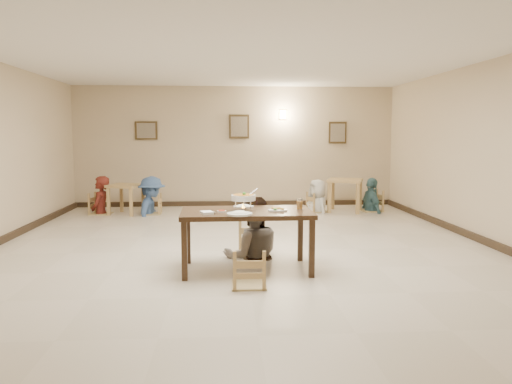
{
  "coord_description": "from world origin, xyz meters",
  "views": [
    {
      "loc": [
        -0.3,
        -7.61,
        1.78
      ],
      "look_at": [
        0.17,
        -0.41,
        0.96
      ],
      "focal_mm": 35.0,
      "sensor_mm": 36.0,
      "label": 1
    }
  ],
  "objects": [
    {
      "name": "wall_sconce",
      "position": [
        1.2,
        4.96,
        2.3
      ],
      "size": [
        0.16,
        0.05,
        0.22
      ],
      "primitive_type": "cube",
      "color": "#FFD88C",
      "rests_on": "wall_back"
    },
    {
      "name": "picture_a",
      "position": [
        -2.2,
        4.96,
        1.9
      ],
      "size": [
        0.55,
        0.04,
        0.45
      ],
      "color": "#3A2B16",
      "rests_on": "wall_back"
    },
    {
      "name": "picture_b",
      "position": [
        0.1,
        4.96,
        2.0
      ],
      "size": [
        0.5,
        0.04,
        0.6
      ],
      "color": "#3A2B16",
      "rests_on": "wall_back"
    },
    {
      "name": "baseboard_right",
      "position": [
        3.97,
        0.0,
        0.06
      ],
      "size": [
        0.06,
        10.0,
        0.12
      ],
      "primitive_type": "cube",
      "color": "#2F2217",
      "rests_on": "floor"
    },
    {
      "name": "wall_back",
      "position": [
        0.0,
        5.0,
        1.5
      ],
      "size": [
        10.0,
        0.0,
        10.0
      ],
      "primitive_type": "plane",
      "rotation": [
        1.57,
        0.0,
        0.0
      ],
      "color": "#CCB694",
      "rests_on": "floor"
    },
    {
      "name": "ceiling",
      "position": [
        0.0,
        0.0,
        3.0
      ],
      "size": [
        10.0,
        10.0,
        0.0
      ],
      "primitive_type": "plane",
      "color": "white",
      "rests_on": "wall_back"
    },
    {
      "name": "chair_near",
      "position": [
        -0.01,
        -1.85,
        0.43
      ],
      "size": [
        0.41,
        0.41,
        0.87
      ],
      "rotation": [
        0.0,
        0.0,
        3.12
      ],
      "color": "tan",
      "rests_on": "floor"
    },
    {
      "name": "bg_chair_lr",
      "position": [
        -1.93,
        3.73,
        0.44
      ],
      "size": [
        0.41,
        0.41,
        0.88
      ],
      "rotation": [
        0.0,
        0.0,
        -1.59
      ],
      "color": "tan",
      "rests_on": "floor"
    },
    {
      "name": "fried_plate",
      "position": [
        0.4,
        -1.2,
        0.82
      ],
      "size": [
        0.25,
        0.25,
        0.06
      ],
      "color": "white",
      "rests_on": "main_table"
    },
    {
      "name": "curry_warmer",
      "position": [
        -0.04,
        -1.12,
        0.97
      ],
      "size": [
        0.36,
        0.32,
        0.29
      ],
      "color": "silver",
      "rests_on": "main_table"
    },
    {
      "name": "bg_chair_rl",
      "position": [
        1.89,
        3.83,
        0.43
      ],
      "size": [
        0.41,
        0.41,
        0.87
      ],
      "rotation": [
        0.0,
        0.0,
        1.9
      ],
      "color": "tan",
      "rests_on": "floor"
    },
    {
      "name": "main_diner",
      "position": [
        0.12,
        -0.41,
        0.9
      ],
      "size": [
        0.94,
        0.77,
        1.79
      ],
      "primitive_type": "imported",
      "rotation": [
        0.0,
        0.0,
        3.25
      ],
      "color": "gray",
      "rests_on": "floor"
    },
    {
      "name": "drink_glass",
      "position": [
        0.71,
        -1.09,
        0.87
      ],
      "size": [
        0.08,
        0.08,
        0.15
      ],
      "color": "white",
      "rests_on": "main_table"
    },
    {
      "name": "baseboard_back",
      "position": [
        0.0,
        4.97,
        0.06
      ],
      "size": [
        8.0,
        0.06,
        0.12
      ],
      "primitive_type": "cube",
      "color": "#2F2217",
      "rests_on": "floor"
    },
    {
      "name": "bg_diner_a",
      "position": [
        -3.09,
        3.81,
        0.87
      ],
      "size": [
        0.48,
        0.67,
        1.73
      ],
      "primitive_type": "imported",
      "rotation": [
        0.0,
        0.0,
        4.6
      ],
      "color": "#5E1E17",
      "rests_on": "floor"
    },
    {
      "name": "bg_table_right",
      "position": [
        2.54,
        3.82,
        0.63
      ],
      "size": [
        0.98,
        0.98,
        0.77
      ],
      "rotation": [
        0.0,
        0.0,
        -0.35
      ],
      "color": "tan",
      "rests_on": "floor"
    },
    {
      "name": "wall_right",
      "position": [
        4.0,
        0.0,
        1.5
      ],
      "size": [
        0.0,
        10.0,
        10.0
      ],
      "primitive_type": "plane",
      "rotation": [
        1.57,
        0.0,
        -1.57
      ],
      "color": "#CCB694",
      "rests_on": "floor"
    },
    {
      "name": "bg_table_left",
      "position": [
        -2.51,
        3.78,
        0.55
      ],
      "size": [
        0.86,
        0.86,
        0.68
      ],
      "rotation": [
        0.0,
        0.0,
        -0.33
      ],
      "color": "tan",
      "rests_on": "floor"
    },
    {
      "name": "bg_chair_rr",
      "position": [
        3.18,
        3.84,
        0.48
      ],
      "size": [
        0.45,
        0.45,
        0.95
      ],
      "rotation": [
        0.0,
        0.0,
        -1.46
      ],
      "color": "tan",
      "rests_on": "floor"
    },
    {
      "name": "bg_diner_b",
      "position": [
        -1.93,
        3.73,
        0.86
      ],
      "size": [
        0.79,
        1.19,
        1.73
      ],
      "primitive_type": "imported",
      "rotation": [
        0.0,
        0.0,
        1.43
      ],
      "color": "#45679B",
      "rests_on": "floor"
    },
    {
      "name": "bg_diner_d",
      "position": [
        3.18,
        3.84,
        0.79
      ],
      "size": [
        0.5,
        0.97,
        1.59
      ],
      "primitive_type": "imported",
      "rotation": [
        0.0,
        0.0,
        1.69
      ],
      "color": "#477680",
      "rests_on": "floor"
    },
    {
      "name": "picture_c",
      "position": [
        2.6,
        4.96,
        1.85
      ],
      "size": [
        0.45,
        0.04,
        0.55
      ],
      "color": "#3A2B16",
      "rests_on": "wall_back"
    },
    {
      "name": "napkin_cutlery",
      "position": [
        -0.51,
        -1.38,
        0.82
      ],
      "size": [
        0.21,
        0.29,
        0.03
      ],
      "color": "white",
      "rests_on": "main_table"
    },
    {
      "name": "main_table",
      "position": [
        -0.0,
        -1.13,
        0.72
      ],
      "size": [
        1.72,
        0.99,
        0.8
      ],
      "rotation": [
        0.0,
        0.0,
        0.02
      ],
      "color": "#3A2718",
      "rests_on": "floor"
    },
    {
      "name": "wall_front",
      "position": [
        0.0,
        -5.0,
        1.5
      ],
      "size": [
        10.0,
        0.0,
        10.0
      ],
      "primitive_type": "plane",
      "rotation": [
        -1.57,
        0.0,
        0.0
      ],
      "color": "#CCB694",
      "rests_on": "floor"
    },
    {
      "name": "bg_diner_c",
      "position": [
        1.89,
        3.83,
        0.76
      ],
      "size": [
        0.69,
        0.86,
        1.52
      ],
      "primitive_type": "imported",
      "rotation": [
        0.0,
        0.0,
        5.02
      ],
      "color": "silver",
      "rests_on": "floor"
    },
    {
      "name": "floor",
      "position": [
        0.0,
        0.0,
        0.0
      ],
      "size": [
        10.0,
        10.0,
        0.0
      ],
      "primitive_type": "plane",
      "color": "beige",
      "rests_on": "ground"
    },
    {
      "name": "bg_chair_ll",
      "position": [
        -3.09,
        3.81,
        0.46
      ],
      "size": [
        0.43,
        0.43,
        0.92
      ],
      "rotation": [
        0.0,
        0.0,
        1.42
      ],
      "color": "tan",
      "rests_on": "floor"
    },
    {
      "name": "rice_plate_near",
      "position": [
        -0.1,
        -1.49,
        0.82
      ],
      "size": [
        0.32,
        0.32,
        0.07
      ],
      "color": "white",
      "rests_on": "main_table"
    },
    {
      "name": "rice_plate_far",
      "position": [
        -0.03,
        -0.84,
        0.81
      ],
      "size": [
        0.28,
        0.28,
        0.06
      ],
      "color": "white",
      "rests_on": "main_table"
    },
    {
      "name": "chair_far",
      "position": [
        0.09,
        -0.32,
        0.46
      ],
      "size": [
        0.43,
        0.43,
        0.92
      ],
      "rotation": [
        0.0,
        0.0,
        -0.18
      ],
      "color": "tan",
      "rests_on": "floor"
    },
    {
      "name": "chili_dish",
      "position": [
        -0.33,
        -1.24,
        0.81
      ],
      "size": [
        0.12,
        0.12,
        0.02
      ],
      "color": "white",
      "rests_on": "main_table"
    }
  ]
}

